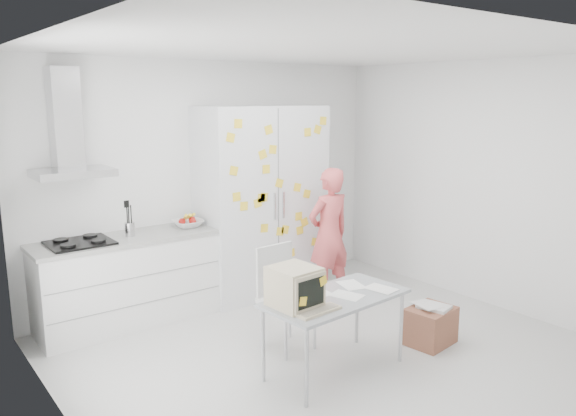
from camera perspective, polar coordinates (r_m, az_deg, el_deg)
floor at (r=5.37m, az=3.83°, el=-14.28°), size 4.50×4.00×0.02m
walls at (r=5.49m, az=-0.91°, el=1.26°), size 4.52×4.01×2.70m
ceiling at (r=4.86m, az=4.27°, el=15.90°), size 4.50×4.00×0.02m
counter_run at (r=5.99m, az=-15.94°, el=-6.99°), size 1.84×0.63×1.28m
range_hood at (r=5.70m, az=-21.52°, el=7.01°), size 0.70×0.48×1.01m
tall_cabinet at (r=6.56m, az=-2.67°, el=0.69°), size 1.50×0.68×2.20m
person at (r=6.39m, az=4.17°, el=-2.70°), size 0.56×0.38×1.53m
desk at (r=4.57m, az=2.31°, el=-8.63°), size 1.28×0.71×0.99m
chair at (r=5.24m, az=-0.56°, el=-8.39°), size 0.46×0.46×0.96m
cardboard_box at (r=5.58m, az=14.27°, el=-11.45°), size 0.48×0.41×0.39m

